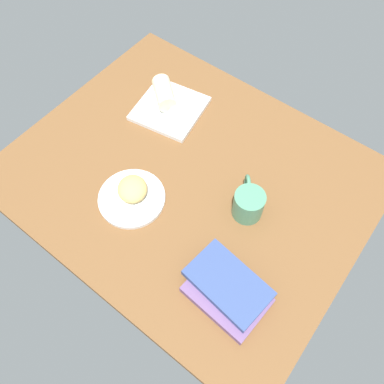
{
  "coord_description": "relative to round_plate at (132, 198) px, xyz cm",
  "views": [
    {
      "loc": [
        41.86,
        -52.65,
        107.69
      ],
      "look_at": [
        5.81,
        -5.86,
        7.0
      ],
      "focal_mm": 36.31,
      "sensor_mm": 36.0,
      "label": 1
    }
  ],
  "objects": [
    {
      "name": "square_plate",
      "position": [
        -13.79,
        35.14,
        0.1
      ],
      "size": [
        25.36,
        25.36,
        1.6
      ],
      "primitive_type": "cube",
      "rotation": [
        0.0,
        0.0,
        0.17
      ],
      "color": "white",
      "rests_on": "dining_table"
    },
    {
      "name": "sauce_cup",
      "position": [
        -9.3,
        33.11,
        1.99
      ],
      "size": [
        5.23,
        5.23,
        2.02
      ],
      "color": "silver",
      "rests_on": "square_plate"
    },
    {
      "name": "book_stack",
      "position": [
        39.57,
        -5.96,
        1.91
      ],
      "size": [
        23.75,
        17.92,
        5.28
      ],
      "color": "#6B4C7A",
      "rests_on": "dining_table"
    },
    {
      "name": "coffee_mug",
      "position": [
        29.99,
        18.55,
        4.07
      ],
      "size": [
        10.9,
        12.31,
        9.33
      ],
      "color": "#4C8C6B",
      "rests_on": "dining_table"
    },
    {
      "name": "round_plate",
      "position": [
        0.0,
        0.0,
        0.0
      ],
      "size": [
        20.46,
        20.46,
        1.4
      ],
      "primitive_type": "cylinder",
      "color": "white",
      "rests_on": "dining_table"
    },
    {
      "name": "dining_table",
      "position": [
        8.23,
        17.74,
        -2.7
      ],
      "size": [
        110.0,
        90.0,
        4.0
      ],
      "primitive_type": "cube",
      "color": "brown",
      "rests_on": "ground"
    },
    {
      "name": "breakfast_wrap",
      "position": [
        -17.39,
        36.76,
        4.09
      ],
      "size": [
        13.63,
        12.72,
        6.37
      ],
      "primitive_type": "cylinder",
      "rotation": [
        1.57,
        0.0,
        4.03
      ],
      "color": "beige",
      "rests_on": "square_plate"
    },
    {
      "name": "scone_pastry",
      "position": [
        -0.53,
        1.44,
        3.08
      ],
      "size": [
        13.26,
        13.23,
        4.76
      ],
      "primitive_type": "ellipsoid",
      "rotation": [
        0.0,
        0.0,
        5.52
      ],
      "color": "tan",
      "rests_on": "round_plate"
    }
  ]
}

